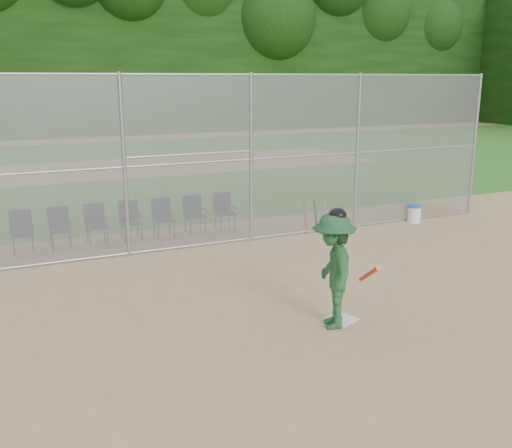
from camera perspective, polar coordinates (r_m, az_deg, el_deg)
name	(u,v)px	position (r m, az deg, el deg)	size (l,w,h in m)	color
ground	(320,325)	(9.41, 6.38, -9.98)	(100.00, 100.00, 0.00)	tan
grass_strip	(111,169)	(26.01, -14.26, 5.39)	(100.00, 100.00, 0.00)	#2D6E21
dirt_patch_far	(111,169)	(26.01, -14.26, 5.40)	(24.00, 24.00, 0.00)	tan
backstop_fence	(211,159)	(13.23, -4.49, 6.53)	(16.09, 0.09, 4.00)	gray
treeline	(95,41)	(27.74, -15.77, 17.23)	(81.00, 60.00, 11.00)	black
home_plate	(341,319)	(9.64, 8.47, -9.38)	(0.43, 0.43, 0.02)	white
batter_at_plate	(333,270)	(9.06, 7.73, -4.59)	(1.08, 1.46, 1.95)	#205129
water_cooler	(414,214)	(16.33, 15.55, 1.02)	(0.38, 0.38, 0.48)	white
spare_bats	(316,216)	(14.81, 5.98, 0.83)	(0.66, 0.30, 0.84)	#D84C14
chair_0	(22,232)	(13.94, -22.35, -0.78)	(0.54, 0.52, 0.96)	#0E1535
chair_1	(60,229)	(13.98, -19.00, -0.44)	(0.54, 0.52, 0.96)	#0E1535
chair_2	(96,225)	(14.07, -15.68, -0.09)	(0.54, 0.52, 0.96)	#0E1535
chair_3	(131,222)	(14.21, -12.41, 0.25)	(0.54, 0.52, 0.96)	#0E1535
chair_4	(164,218)	(14.39, -9.22, 0.58)	(0.54, 0.52, 0.96)	#0E1535
chair_5	(195,215)	(14.62, -6.11, 0.90)	(0.54, 0.52, 0.96)	#0E1535
chair_6	(225,212)	(14.89, -3.11, 1.20)	(0.54, 0.52, 0.96)	#0E1535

